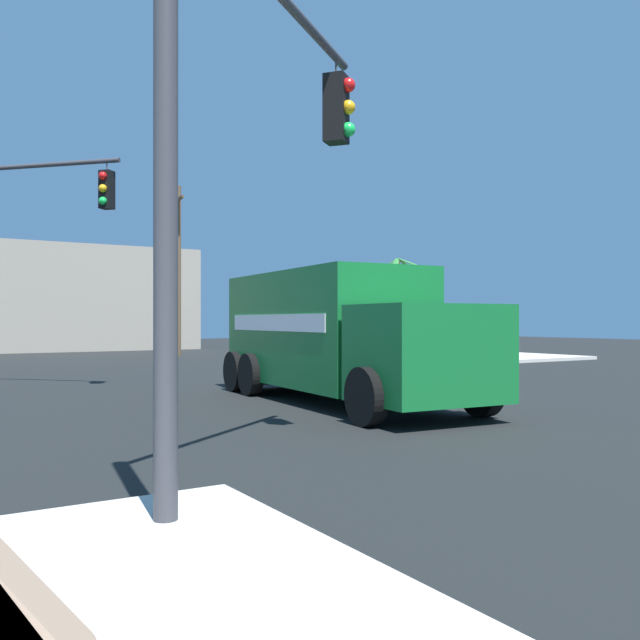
{
  "coord_description": "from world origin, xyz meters",
  "views": [
    {
      "loc": [
        -9.33,
        -12.76,
        1.77
      ],
      "look_at": [
        -1.6,
        -0.44,
        1.78
      ],
      "focal_mm": 37.85,
      "sensor_mm": 36.0,
      "label": 1
    }
  ],
  "objects_px": {
    "vending_machine_blue": "(362,335)",
    "palm_tree_far": "(398,288)",
    "traffic_light_secondary": "(16,236)",
    "utility_pole": "(178,268)",
    "vending_machine_red": "(466,335)",
    "traffic_light_primary": "(251,119)",
    "delivery_truck": "(338,334)"
  },
  "relations": [
    {
      "from": "vending_machine_blue",
      "to": "utility_pole",
      "type": "relative_size",
      "value": 0.22
    },
    {
      "from": "delivery_truck",
      "to": "vending_machine_red",
      "type": "bearing_deg",
      "value": 37.65
    },
    {
      "from": "traffic_light_secondary",
      "to": "vending_machine_blue",
      "type": "distance_m",
      "value": 18.28
    },
    {
      "from": "palm_tree_far",
      "to": "vending_machine_red",
      "type": "bearing_deg",
      "value": -72.9
    },
    {
      "from": "traffic_light_primary",
      "to": "palm_tree_far",
      "type": "bearing_deg",
      "value": 48.37
    },
    {
      "from": "traffic_light_primary",
      "to": "utility_pole",
      "type": "distance_m",
      "value": 27.62
    },
    {
      "from": "vending_machine_red",
      "to": "palm_tree_far",
      "type": "xyz_separation_m",
      "value": [
        -1.19,
        3.86,
        2.42
      ]
    },
    {
      "from": "delivery_truck",
      "to": "vending_machine_blue",
      "type": "bearing_deg",
      "value": 52.55
    },
    {
      "from": "delivery_truck",
      "to": "traffic_light_secondary",
      "type": "xyz_separation_m",
      "value": [
        -5.53,
        6.74,
        2.48
      ]
    },
    {
      "from": "vending_machine_blue",
      "to": "palm_tree_far",
      "type": "relative_size",
      "value": 0.37
    },
    {
      "from": "traffic_light_secondary",
      "to": "vending_machine_red",
      "type": "height_order",
      "value": "traffic_light_secondary"
    },
    {
      "from": "palm_tree_far",
      "to": "utility_pole",
      "type": "xyz_separation_m",
      "value": [
        -10.57,
        4.33,
        0.92
      ]
    },
    {
      "from": "traffic_light_primary",
      "to": "palm_tree_far",
      "type": "relative_size",
      "value": 1.11
    },
    {
      "from": "delivery_truck",
      "to": "traffic_light_primary",
      "type": "height_order",
      "value": "traffic_light_primary"
    },
    {
      "from": "vending_machine_red",
      "to": "utility_pole",
      "type": "xyz_separation_m",
      "value": [
        -11.76,
        8.19,
        3.34
      ]
    },
    {
      "from": "traffic_light_secondary",
      "to": "utility_pole",
      "type": "height_order",
      "value": "utility_pole"
    },
    {
      "from": "palm_tree_far",
      "to": "traffic_light_secondary",
      "type": "bearing_deg",
      "value": -155.36
    },
    {
      "from": "vending_machine_blue",
      "to": "utility_pole",
      "type": "height_order",
      "value": "utility_pole"
    },
    {
      "from": "traffic_light_secondary",
      "to": "traffic_light_primary",
      "type": "bearing_deg",
      "value": -87.79
    },
    {
      "from": "traffic_light_primary",
      "to": "vending_machine_red",
      "type": "distance_m",
      "value": 27.47
    },
    {
      "from": "palm_tree_far",
      "to": "utility_pole",
      "type": "relative_size",
      "value": 0.59
    },
    {
      "from": "utility_pole",
      "to": "traffic_light_primary",
      "type": "bearing_deg",
      "value": -108.66
    },
    {
      "from": "vending_machine_blue",
      "to": "traffic_light_primary",
      "type": "bearing_deg",
      "value": -128.26
    },
    {
      "from": "traffic_light_secondary",
      "to": "vending_machine_blue",
      "type": "relative_size",
      "value": 3.25
    },
    {
      "from": "vending_machine_blue",
      "to": "utility_pole",
      "type": "distance_m",
      "value": 9.85
    },
    {
      "from": "traffic_light_secondary",
      "to": "vending_machine_red",
      "type": "xyz_separation_m",
      "value": [
        21.08,
        5.26,
        -2.9
      ]
    },
    {
      "from": "vending_machine_red",
      "to": "vending_machine_blue",
      "type": "xyz_separation_m",
      "value": [
        -4.66,
        2.22,
        0.0
      ]
    },
    {
      "from": "vending_machine_blue",
      "to": "palm_tree_far",
      "type": "height_order",
      "value": "palm_tree_far"
    },
    {
      "from": "traffic_light_primary",
      "to": "utility_pole",
      "type": "bearing_deg",
      "value": 71.34
    },
    {
      "from": "traffic_light_secondary",
      "to": "vending_machine_red",
      "type": "relative_size",
      "value": 3.25
    },
    {
      "from": "delivery_truck",
      "to": "traffic_light_secondary",
      "type": "distance_m",
      "value": 9.06
    },
    {
      "from": "traffic_light_primary",
      "to": "vending_machine_blue",
      "type": "distance_m",
      "value": 25.87
    }
  ]
}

